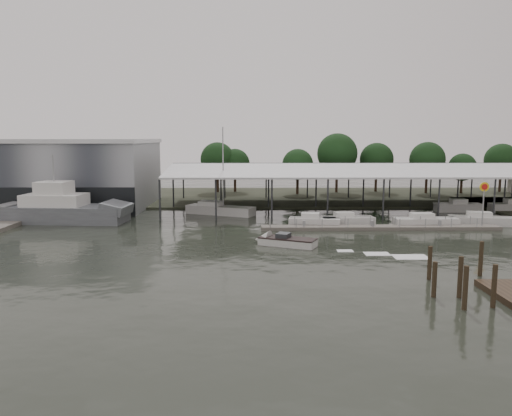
{
  "coord_description": "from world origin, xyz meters",
  "views": [
    {
      "loc": [
        -0.32,
        -47.51,
        10.63
      ],
      "look_at": [
        0.37,
        10.32,
        2.5
      ],
      "focal_mm": 35.0,
      "sensor_mm": 36.0,
      "label": 1
    }
  ],
  "objects_px": {
    "shell_fuel_sign": "(484,196)",
    "grey_trawler": "(64,210)",
    "speedboat_underway": "(283,241)",
    "white_sailboat": "(219,210)"
  },
  "relations": [
    {
      "from": "shell_fuel_sign",
      "to": "grey_trawler",
      "type": "distance_m",
      "value": 51.45
    },
    {
      "from": "shell_fuel_sign",
      "to": "white_sailboat",
      "type": "xyz_separation_m",
      "value": [
        -31.65,
        11.76,
        -3.28
      ]
    },
    {
      "from": "shell_fuel_sign",
      "to": "speedboat_underway",
      "type": "relative_size",
      "value": 0.34
    },
    {
      "from": "speedboat_underway",
      "to": "white_sailboat",
      "type": "bearing_deg",
      "value": -44.74
    },
    {
      "from": "shell_fuel_sign",
      "to": "grey_trawler",
      "type": "xyz_separation_m",
      "value": [
        -51.09,
        5.57,
        -2.35
      ]
    },
    {
      "from": "shell_fuel_sign",
      "to": "grey_trawler",
      "type": "bearing_deg",
      "value": 173.78
    },
    {
      "from": "shell_fuel_sign",
      "to": "speedboat_underway",
      "type": "height_order",
      "value": "shell_fuel_sign"
    },
    {
      "from": "grey_trawler",
      "to": "speedboat_underway",
      "type": "xyz_separation_m",
      "value": [
        27.02,
        -14.25,
        -1.19
      ]
    },
    {
      "from": "grey_trawler",
      "to": "white_sailboat",
      "type": "distance_m",
      "value": 20.43
    },
    {
      "from": "shell_fuel_sign",
      "to": "speedboat_underway",
      "type": "xyz_separation_m",
      "value": [
        -24.08,
        -8.68,
        -3.53
      ]
    }
  ]
}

